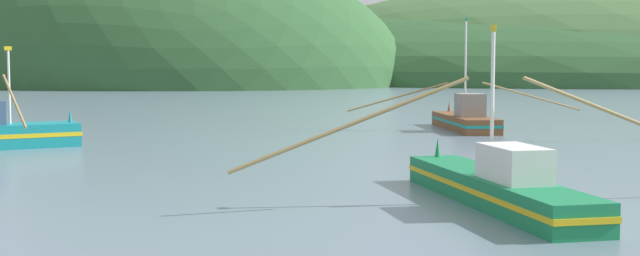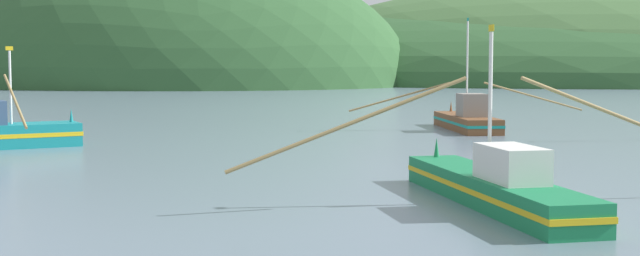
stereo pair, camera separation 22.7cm
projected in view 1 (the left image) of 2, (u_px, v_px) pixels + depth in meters
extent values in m
ellipsoid|color=#2D562D|center=(176.00, 85.00, 156.85)|extent=(87.32, 69.86, 49.78)
ellipsoid|color=#47703D|center=(605.00, 80.00, 199.66)|extent=(168.04, 134.43, 47.86)
ellipsoid|color=#2D562D|center=(553.00, 78.00, 213.87)|extent=(212.93, 170.34, 37.67)
cube|color=brown|center=(465.00, 122.00, 53.55)|extent=(4.07, 9.47, 0.93)
cube|color=teal|center=(465.00, 122.00, 53.54)|extent=(4.11, 9.56, 0.17)
cone|color=brown|center=(449.00, 106.00, 57.69)|extent=(0.24, 0.24, 0.70)
cube|color=gray|center=(470.00, 105.00, 52.22)|extent=(1.92, 2.16, 1.43)
cylinder|color=silver|center=(465.00, 68.00, 53.27)|extent=(0.12, 0.12, 5.96)
cube|color=teal|center=(466.00, 19.00, 53.02)|extent=(0.10, 0.36, 0.20)
cylinder|color=#997F4C|center=(398.00, 97.00, 53.04)|extent=(6.37, 1.45, 1.90)
cylinder|color=#997F4C|center=(531.00, 96.00, 53.79)|extent=(6.37, 1.45, 1.90)
cube|color=#147F84|center=(1.00, 136.00, 42.14)|extent=(7.41, 6.30, 1.19)
cube|color=gold|center=(1.00, 135.00, 42.14)|extent=(7.49, 6.36, 0.22)
cone|color=#147F84|center=(70.00, 115.00, 43.72)|extent=(0.28, 0.28, 0.70)
cylinder|color=silver|center=(9.00, 88.00, 42.16)|extent=(0.12, 0.12, 3.70)
cube|color=gold|center=(8.00, 48.00, 42.00)|extent=(0.31, 0.24, 0.20)
cylinder|color=#997F4C|center=(14.00, 100.00, 38.40)|extent=(3.55, 4.82, 2.30)
cube|color=#197A47|center=(494.00, 190.00, 25.51)|extent=(5.25, 10.81, 0.91)
cube|color=gold|center=(494.00, 188.00, 25.50)|extent=(5.30, 10.92, 0.16)
cone|color=#197A47|center=(438.00, 147.00, 30.29)|extent=(0.25, 0.25, 0.70)
cube|color=silver|center=(514.00, 164.00, 24.13)|extent=(2.09, 2.85, 1.02)
cylinder|color=silver|center=(492.00, 103.00, 25.54)|extent=(0.12, 0.12, 4.34)
cube|color=gold|center=(494.00, 28.00, 25.36)|extent=(0.15, 0.35, 0.20)
cylinder|color=#997F4C|center=(351.00, 124.00, 24.39)|extent=(6.89, 2.49, 2.76)
cylinder|color=#997F4C|center=(629.00, 120.00, 26.29)|extent=(6.89, 2.49, 2.76)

